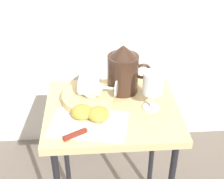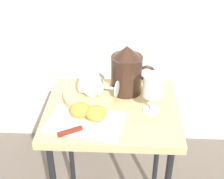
{
  "view_description": "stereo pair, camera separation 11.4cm",
  "coord_description": "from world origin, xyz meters",
  "px_view_note": "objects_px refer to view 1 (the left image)",
  "views": [
    {
      "loc": [
        -0.07,
        -0.95,
        1.36
      ],
      "look_at": [
        0.0,
        0.0,
        0.74
      ],
      "focal_mm": 50.74,
      "sensor_mm": 36.0,
      "label": 1
    },
    {
      "loc": [
        0.05,
        -0.96,
        1.36
      ],
      "look_at": [
        0.0,
        0.0,
        0.74
      ],
      "focal_mm": 50.74,
      "sensor_mm": 36.0,
      "label": 2
    }
  ],
  "objects_px": {
    "wine_glass_upright": "(153,85)",
    "basket_tray": "(88,98)",
    "apple_half_right": "(98,114)",
    "wine_glass_tipped_near": "(91,87)",
    "wine_glass_tipped_far": "(90,83)",
    "table": "(112,124)",
    "knife": "(86,131)",
    "pitcher": "(123,73)",
    "apple_half_left": "(82,112)"
  },
  "relations": [
    {
      "from": "table",
      "to": "apple_half_right",
      "type": "bearing_deg",
      "value": -127.36
    },
    {
      "from": "table",
      "to": "basket_tray",
      "type": "bearing_deg",
      "value": 154.48
    },
    {
      "from": "wine_glass_upright",
      "to": "wine_glass_tipped_far",
      "type": "bearing_deg",
      "value": 162.19
    },
    {
      "from": "pitcher",
      "to": "apple_half_left",
      "type": "distance_m",
      "value": 0.24
    },
    {
      "from": "table",
      "to": "apple_half_right",
      "type": "xyz_separation_m",
      "value": [
        -0.05,
        -0.07,
        0.1
      ]
    },
    {
      "from": "wine_glass_tipped_far",
      "to": "apple_half_right",
      "type": "height_order",
      "value": "wine_glass_tipped_far"
    },
    {
      "from": "table",
      "to": "knife",
      "type": "height_order",
      "value": "knife"
    },
    {
      "from": "table",
      "to": "knife",
      "type": "bearing_deg",
      "value": -125.85
    },
    {
      "from": "pitcher",
      "to": "apple_half_left",
      "type": "relative_size",
      "value": 2.57
    },
    {
      "from": "knife",
      "to": "apple_half_right",
      "type": "bearing_deg",
      "value": 55.83
    },
    {
      "from": "table",
      "to": "wine_glass_upright",
      "type": "relative_size",
      "value": 4.44
    },
    {
      "from": "wine_glass_upright",
      "to": "knife",
      "type": "distance_m",
      "value": 0.29
    },
    {
      "from": "apple_half_right",
      "to": "wine_glass_upright",
      "type": "bearing_deg",
      "value": 16.34
    },
    {
      "from": "pitcher",
      "to": "wine_glass_upright",
      "type": "bearing_deg",
      "value": -54.01
    },
    {
      "from": "table",
      "to": "wine_glass_upright",
      "type": "xyz_separation_m",
      "value": [
        0.15,
        -0.01,
        0.18
      ]
    },
    {
      "from": "wine_glass_tipped_far",
      "to": "knife",
      "type": "xyz_separation_m",
      "value": [
        -0.02,
        -0.2,
        -0.06
      ]
    },
    {
      "from": "apple_half_left",
      "to": "wine_glass_tipped_far",
      "type": "bearing_deg",
      "value": 75.18
    },
    {
      "from": "table",
      "to": "knife",
      "type": "relative_size",
      "value": 3.11
    },
    {
      "from": "wine_glass_tipped_far",
      "to": "apple_half_right",
      "type": "relative_size",
      "value": 2.04
    },
    {
      "from": "apple_half_left",
      "to": "knife",
      "type": "bearing_deg",
      "value": -81.54
    },
    {
      "from": "wine_glass_tipped_far",
      "to": "knife",
      "type": "distance_m",
      "value": 0.21
    },
    {
      "from": "wine_glass_tipped_near",
      "to": "apple_half_right",
      "type": "xyz_separation_m",
      "value": [
        0.02,
        -0.11,
        -0.04
      ]
    },
    {
      "from": "wine_glass_upright",
      "to": "basket_tray",
      "type": "bearing_deg",
      "value": 167.06
    },
    {
      "from": "pitcher",
      "to": "wine_glass_tipped_far",
      "type": "height_order",
      "value": "pitcher"
    },
    {
      "from": "table",
      "to": "wine_glass_tipped_far",
      "type": "bearing_deg",
      "value": 142.9
    },
    {
      "from": "wine_glass_upright",
      "to": "apple_half_left",
      "type": "relative_size",
      "value": 1.93
    },
    {
      "from": "apple_half_left",
      "to": "wine_glass_tipped_near",
      "type": "bearing_deg",
      "value": 69.46
    },
    {
      "from": "table",
      "to": "basket_tray",
      "type": "relative_size",
      "value": 3.31
    },
    {
      "from": "table",
      "to": "basket_tray",
      "type": "distance_m",
      "value": 0.14
    },
    {
      "from": "pitcher",
      "to": "apple_half_left",
      "type": "height_order",
      "value": "pitcher"
    },
    {
      "from": "apple_half_right",
      "to": "table",
      "type": "bearing_deg",
      "value": 52.64
    },
    {
      "from": "wine_glass_tipped_near",
      "to": "knife",
      "type": "height_order",
      "value": "wine_glass_tipped_near"
    },
    {
      "from": "apple_half_right",
      "to": "knife",
      "type": "xyz_separation_m",
      "value": [
        -0.04,
        -0.07,
        -0.02
      ]
    },
    {
      "from": "basket_tray",
      "to": "wine_glass_tipped_far",
      "type": "xyz_separation_m",
      "value": [
        0.01,
        0.02,
        0.05
      ]
    },
    {
      "from": "wine_glass_upright",
      "to": "apple_half_right",
      "type": "relative_size",
      "value": 1.93
    },
    {
      "from": "table",
      "to": "wine_glass_upright",
      "type": "distance_m",
      "value": 0.23
    },
    {
      "from": "wine_glass_tipped_near",
      "to": "wine_glass_tipped_far",
      "type": "relative_size",
      "value": 0.95
    },
    {
      "from": "apple_half_right",
      "to": "pitcher",
      "type": "bearing_deg",
      "value": 60.42
    },
    {
      "from": "table",
      "to": "apple_half_left",
      "type": "distance_m",
      "value": 0.16
    },
    {
      "from": "table",
      "to": "wine_glass_tipped_far",
      "type": "height_order",
      "value": "wine_glass_tipped_far"
    },
    {
      "from": "wine_glass_tipped_near",
      "to": "apple_half_left",
      "type": "relative_size",
      "value": 1.95
    },
    {
      "from": "wine_glass_upright",
      "to": "wine_glass_tipped_near",
      "type": "height_order",
      "value": "wine_glass_upright"
    },
    {
      "from": "wine_glass_upright",
      "to": "wine_glass_tipped_near",
      "type": "xyz_separation_m",
      "value": [
        -0.22,
        0.05,
        -0.03
      ]
    },
    {
      "from": "wine_glass_tipped_far",
      "to": "knife",
      "type": "bearing_deg",
      "value": -95.24
    },
    {
      "from": "basket_tray",
      "to": "apple_half_right",
      "type": "bearing_deg",
      "value": -73.32
    },
    {
      "from": "apple_half_right",
      "to": "basket_tray",
      "type": "bearing_deg",
      "value": 106.68
    },
    {
      "from": "pitcher",
      "to": "basket_tray",
      "type": "bearing_deg",
      "value": -151.79
    },
    {
      "from": "basket_tray",
      "to": "wine_glass_tipped_far",
      "type": "relative_size",
      "value": 1.27
    },
    {
      "from": "table",
      "to": "knife",
      "type": "distance_m",
      "value": 0.19
    },
    {
      "from": "knife",
      "to": "wine_glass_tipped_far",
      "type": "bearing_deg",
      "value": 84.76
    }
  ]
}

